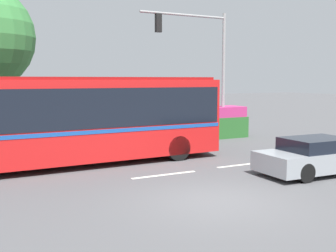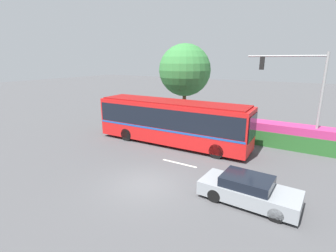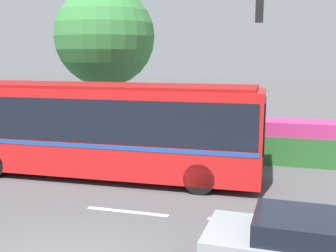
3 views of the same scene
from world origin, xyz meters
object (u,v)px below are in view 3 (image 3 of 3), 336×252
(sedan_foreground, at_px, (314,248))
(traffic_light_pole, at_px, (333,51))
(city_bus, at_px, (94,124))
(street_tree_left, at_px, (105,37))

(sedan_foreground, bearing_deg, traffic_light_pole, 85.26)
(city_bus, relative_size, traffic_light_pole, 1.76)
(city_bus, bearing_deg, sedan_foreground, -37.83)
(sedan_foreground, bearing_deg, street_tree_left, 130.84)
(traffic_light_pole, bearing_deg, street_tree_left, -16.81)
(sedan_foreground, height_order, traffic_light_pole, traffic_light_pole)
(traffic_light_pole, bearing_deg, city_bus, 23.34)
(traffic_light_pole, height_order, street_tree_left, street_tree_left)
(city_bus, height_order, sedan_foreground, city_bus)
(city_bus, height_order, traffic_light_pole, traffic_light_pole)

